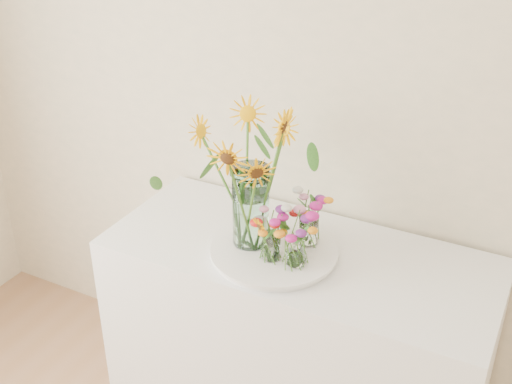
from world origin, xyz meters
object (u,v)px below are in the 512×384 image
Objects in this scene: tray at (274,253)px; mason_jar at (251,206)px; counter at (295,348)px; small_vase_a at (272,247)px; small_vase_b at (296,251)px; small_vase_c at (309,229)px.

tray is 0.19m from mason_jar.
counter is 0.47m from tray.
small_vase_a is at bearing -28.14° from mason_jar.
mason_jar is 2.88× the size of small_vase_a.
counter is 3.30× the size of tray.
small_vase_b is (0.20, -0.05, -0.09)m from mason_jar.
small_vase_c is at bearing 25.81° from mason_jar.
small_vase_a is (0.02, -0.06, 0.06)m from tray.
small_vase_c is (0.07, 0.15, 0.01)m from small_vase_a.
counter is 0.65m from mason_jar.
tray is 3.72× the size of small_vase_b.
small_vase_c is (-0.02, 0.14, 0.00)m from small_vase_b.
counter is at bearing 46.72° from tray.
small_vase_c reaches higher than small_vase_a.
tray is (-0.07, -0.07, 0.46)m from counter.
tray is 4.10× the size of small_vase_a.
tray is 1.42× the size of mason_jar.
small_vase_a is (0.11, -0.06, -0.10)m from mason_jar.
mason_jar is at bearing -157.16° from counter.
small_vase_b is at bearing -15.46° from mason_jar.
small_vase_a is at bearing -72.64° from tray.
counter is 0.55m from small_vase_b.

